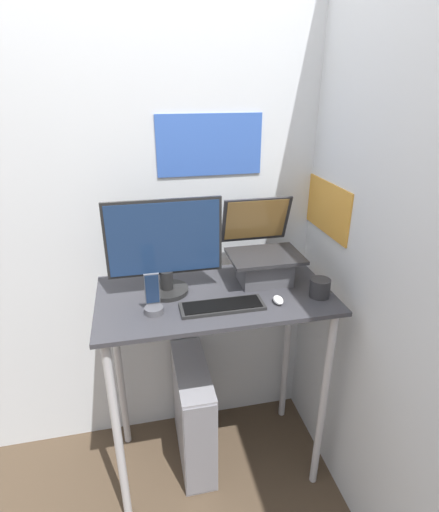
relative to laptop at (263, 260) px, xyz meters
name	(u,v)px	position (x,y,z in m)	size (l,w,h in m)	color
ground_plane	(227,507)	(-0.25, -0.36, -1.15)	(12.00, 12.00, 0.00)	#473828
wall_back	(200,215)	(-0.25, 0.29, 0.15)	(6.00, 0.06, 2.60)	silver
wall_side_right	(381,254)	(0.36, -0.36, 0.15)	(0.06, 6.00, 2.60)	silver
desk	(215,327)	(-0.25, -0.08, -0.28)	(1.04, 0.56, 1.05)	#333338
laptop	(263,260)	(0.00, 0.00, 0.00)	(0.33, 0.33, 0.37)	#4C4C51
monitor	(165,249)	(-0.46, -0.02, 0.11)	(0.50, 0.19, 0.43)	black
keyboard	(222,306)	(-0.25, -0.21, -0.09)	(0.35, 0.12, 0.02)	black
mouse	(278,300)	(0.00, -0.22, -0.09)	(0.04, 0.07, 0.03)	white
cell_phone	(153,303)	(-0.53, -0.19, -0.06)	(0.08, 0.08, 0.18)	#4C4C51
computer_tower	(193,413)	(-0.36, -0.02, -0.85)	(0.16, 0.51, 0.59)	gray
mug	(320,288)	(0.20, -0.20, -0.06)	(0.09, 0.09, 0.08)	#262628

